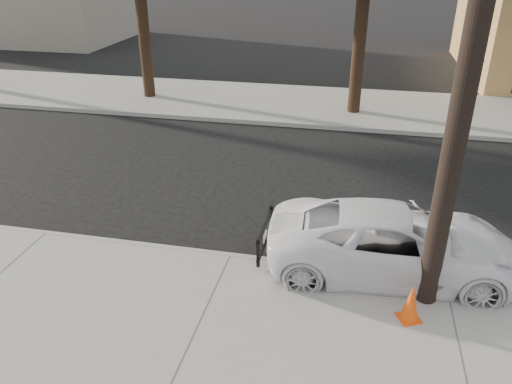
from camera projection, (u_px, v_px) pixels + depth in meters
ground at (253, 211)px, 11.63m from camera, size 120.00×120.00×0.00m
near_sidewalk at (195, 335)px, 7.83m from camera, size 90.00×4.40×0.15m
far_sidewalk at (301, 104)px, 19.03m from camera, size 90.00×5.00×0.15m
curb_near at (231, 258)px, 9.76m from camera, size 90.00×0.12×0.16m
utility_pole at (478, 20)px, 6.49m from camera, size 1.40×0.34×9.00m
police_cruiser at (395, 242)px, 9.19m from camera, size 4.81×2.45×1.30m
traffic_cone at (411, 303)px, 7.92m from camera, size 0.45×0.45×0.66m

